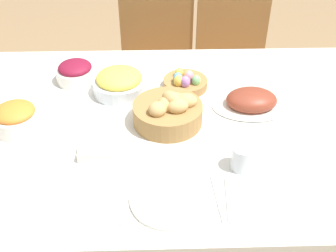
% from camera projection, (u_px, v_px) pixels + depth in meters
% --- Properties ---
extents(ground_plane, '(12.00, 12.00, 0.00)m').
position_uv_depth(ground_plane, '(168.00, 248.00, 1.99)').
color(ground_plane, '#937551').
extents(dining_table, '(1.66, 1.12, 0.75)m').
position_uv_depth(dining_table, '(168.00, 193.00, 1.76)').
color(dining_table, silver).
rests_on(dining_table, ground).
extents(chair_far_right, '(0.45, 0.45, 0.95)m').
position_uv_depth(chair_far_right, '(235.00, 57.00, 2.42)').
color(chair_far_right, olive).
rests_on(chair_far_right, ground).
extents(chair_far_center, '(0.42, 0.42, 0.95)m').
position_uv_depth(chair_far_center, '(157.00, 58.00, 2.41)').
color(chair_far_center, olive).
rests_on(chair_far_center, ground).
extents(bread_basket, '(0.25, 0.25, 0.13)m').
position_uv_depth(bread_basket, '(168.00, 111.00, 1.50)').
color(bread_basket, '#9E7542').
rests_on(bread_basket, dining_table).
extents(egg_basket, '(0.18, 0.18, 0.08)m').
position_uv_depth(egg_basket, '(185.00, 82.00, 1.70)').
color(egg_basket, '#9E7542').
rests_on(egg_basket, dining_table).
extents(ham_platter, '(0.30, 0.21, 0.08)m').
position_uv_depth(ham_platter, '(251.00, 101.00, 1.59)').
color(ham_platter, silver).
rests_on(ham_platter, dining_table).
extents(pineapple_bowl, '(0.21, 0.21, 0.10)m').
position_uv_depth(pineapple_bowl, '(119.00, 82.00, 1.66)').
color(pineapple_bowl, silver).
rests_on(pineapple_bowl, dining_table).
extents(carrot_bowl, '(0.16, 0.16, 0.10)m').
position_uv_depth(carrot_bowl, '(16.00, 118.00, 1.47)').
color(carrot_bowl, silver).
rests_on(carrot_bowl, dining_table).
extents(beet_salad_bowl, '(0.16, 0.16, 0.09)m').
position_uv_depth(beet_salad_bowl, '(76.00, 72.00, 1.73)').
color(beet_salad_bowl, silver).
rests_on(beet_salad_bowl, dining_table).
extents(dinner_plate, '(0.23, 0.23, 0.01)m').
position_uv_depth(dinner_plate, '(169.00, 199.00, 1.22)').
color(dinner_plate, silver).
rests_on(dinner_plate, dining_table).
extents(fork, '(0.02, 0.18, 0.00)m').
position_uv_depth(fork, '(121.00, 201.00, 1.22)').
color(fork, silver).
rests_on(fork, dining_table).
extents(knife, '(0.02, 0.18, 0.00)m').
position_uv_depth(knife, '(218.00, 199.00, 1.23)').
color(knife, silver).
rests_on(knife, dining_table).
extents(spoon, '(0.02, 0.18, 0.00)m').
position_uv_depth(spoon, '(228.00, 198.00, 1.23)').
color(spoon, silver).
rests_on(spoon, dining_table).
extents(drinking_cup, '(0.07, 0.07, 0.08)m').
position_uv_depth(drinking_cup, '(242.00, 158.00, 1.31)').
color(drinking_cup, silver).
rests_on(drinking_cup, dining_table).
extents(butter_dish, '(0.11, 0.07, 0.03)m').
position_uv_depth(butter_dish, '(96.00, 152.00, 1.37)').
color(butter_dish, silver).
rests_on(butter_dish, dining_table).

